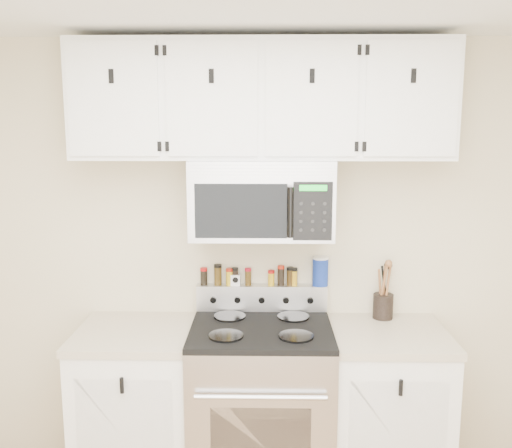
{
  "coord_description": "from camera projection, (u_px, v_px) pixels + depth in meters",
  "views": [
    {
      "loc": [
        0.02,
        -1.5,
        2.03
      ],
      "look_at": [
        -0.03,
        1.45,
        1.51
      ],
      "focal_mm": 40.0,
      "sensor_mm": 36.0,
      "label": 1
    }
  ],
  "objects": [
    {
      "name": "salt_canister",
      "position": [
        320.0,
        271.0,
        3.3
      ],
      "size": [
        0.09,
        0.09,
        0.17
      ],
      "color": "navy",
      "rests_on": "range"
    },
    {
      "name": "kitchen_timer",
      "position": [
        236.0,
        280.0,
        3.32
      ],
      "size": [
        0.06,
        0.05,
        0.06
      ],
      "primitive_type": "cube",
      "rotation": [
        0.0,
        0.0,
        -0.02
      ],
      "color": "white",
      "rests_on": "range"
    },
    {
      "name": "spice_jar_8",
      "position": [
        294.0,
        277.0,
        3.31
      ],
      "size": [
        0.04,
        0.04,
        0.1
      ],
      "color": "#C59217",
      "rests_on": "range"
    },
    {
      "name": "spice_jar_2",
      "position": [
        230.0,
        277.0,
        3.32
      ],
      "size": [
        0.04,
        0.04,
        0.1
      ],
      "color": "gold",
      "rests_on": "range"
    },
    {
      "name": "spice_jar_6",
      "position": [
        281.0,
        275.0,
        3.31
      ],
      "size": [
        0.04,
        0.04,
        0.12
      ],
      "color": "black",
      "rests_on": "range"
    },
    {
      "name": "spice_jar_7",
      "position": [
        290.0,
        276.0,
        3.31
      ],
      "size": [
        0.04,
        0.04,
        0.11
      ],
      "color": "#39260D",
      "rests_on": "range"
    },
    {
      "name": "spice_jar_4",
      "position": [
        248.0,
        276.0,
        3.32
      ],
      "size": [
        0.04,
        0.04,
        0.1
      ],
      "color": "#433010",
      "rests_on": "range"
    },
    {
      "name": "back_wall",
      "position": [
        262.0,
        259.0,
        3.33
      ],
      "size": [
        3.5,
        0.01,
        2.5
      ],
      "primitive_type": "cube",
      "color": "#C3B792",
      "rests_on": "floor"
    },
    {
      "name": "base_cabinet_right",
      "position": [
        385.0,
        410.0,
        3.17
      ],
      "size": [
        0.64,
        0.62,
        0.92
      ],
      "color": "white",
      "rests_on": "floor"
    },
    {
      "name": "spice_jar_5",
      "position": [
        271.0,
        278.0,
        3.31
      ],
      "size": [
        0.04,
        0.04,
        0.09
      ],
      "color": "gold",
      "rests_on": "range"
    },
    {
      "name": "microwave",
      "position": [
        262.0,
        198.0,
        3.08
      ],
      "size": [
        0.76,
        0.44,
        0.42
      ],
      "color": "#9E9EA3",
      "rests_on": "back_wall"
    },
    {
      "name": "spice_jar_1",
      "position": [
        218.0,
        275.0,
        3.32
      ],
      "size": [
        0.05,
        0.05,
        0.12
      ],
      "color": "#433110",
      "rests_on": "range"
    },
    {
      "name": "range",
      "position": [
        261.0,
        406.0,
        3.15
      ],
      "size": [
        0.76,
        0.65,
        1.1
      ],
      "color": "#B7B7BA",
      "rests_on": "floor"
    },
    {
      "name": "upper_cabinets",
      "position": [
        262.0,
        100.0,
        3.01
      ],
      "size": [
        2.0,
        0.35,
        0.62
      ],
      "color": "white",
      "rests_on": "back_wall"
    },
    {
      "name": "utensil_crock",
      "position": [
        383.0,
        304.0,
        3.28
      ],
      "size": [
        0.11,
        0.11,
        0.33
      ],
      "color": "black",
      "rests_on": "base_cabinet_right"
    },
    {
      "name": "spice_jar_3",
      "position": [
        235.0,
        276.0,
        3.32
      ],
      "size": [
        0.04,
        0.04,
        0.1
      ],
      "color": "black",
      "rests_on": "range"
    },
    {
      "name": "base_cabinet_left",
      "position": [
        138.0,
        407.0,
        3.19
      ],
      "size": [
        0.64,
        0.62,
        0.92
      ],
      "color": "white",
      "rests_on": "floor"
    },
    {
      "name": "spice_jar_0",
      "position": [
        204.0,
        276.0,
        3.32
      ],
      "size": [
        0.04,
        0.04,
        0.1
      ],
      "color": "black",
      "rests_on": "range"
    }
  ]
}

